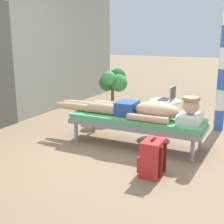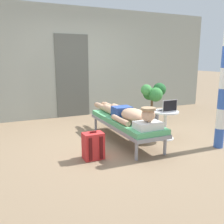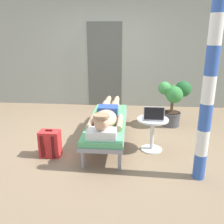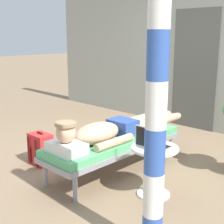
{
  "view_description": "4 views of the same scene",
  "coord_description": "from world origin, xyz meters",
  "px_view_note": "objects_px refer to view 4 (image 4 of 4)",
  "views": [
    {
      "loc": [
        -3.59,
        -1.65,
        1.48
      ],
      "look_at": [
        -0.01,
        0.12,
        0.49
      ],
      "focal_mm": 48.69,
      "sensor_mm": 36.0,
      "label": 1
    },
    {
      "loc": [
        -1.82,
        -3.95,
        1.47
      ],
      "look_at": [
        0.04,
        0.11,
        0.49
      ],
      "focal_mm": 39.75,
      "sensor_mm": 36.0,
      "label": 2
    },
    {
      "loc": [
        0.58,
        -3.97,
        1.78
      ],
      "look_at": [
        0.24,
        0.11,
        0.47
      ],
      "focal_mm": 39.62,
      "sensor_mm": 36.0,
      "label": 3
    },
    {
      "loc": [
        2.72,
        -2.84,
        1.62
      ],
      "look_at": [
        0.0,
        -0.03,
        0.68
      ],
      "focal_mm": 51.84,
      "sensor_mm": 36.0,
      "label": 4
    }
  ],
  "objects_px": {
    "backpack": "(41,149)",
    "porch_post": "(156,105)",
    "side_table": "(154,163)",
    "person_reclining": "(111,130)",
    "lounge_chair": "(115,143)",
    "laptop": "(152,143)"
  },
  "relations": [
    {
      "from": "lounge_chair",
      "to": "porch_post",
      "type": "distance_m",
      "value": 1.78
    },
    {
      "from": "side_table",
      "to": "backpack",
      "type": "height_order",
      "value": "side_table"
    },
    {
      "from": "side_table",
      "to": "porch_post",
      "type": "relative_size",
      "value": 0.23
    },
    {
      "from": "lounge_chair",
      "to": "person_reclining",
      "type": "relative_size",
      "value": 0.86
    },
    {
      "from": "porch_post",
      "to": "laptop",
      "type": "bearing_deg",
      "value": 127.93
    },
    {
      "from": "lounge_chair",
      "to": "laptop",
      "type": "relative_size",
      "value": 6.0
    },
    {
      "from": "person_reclining",
      "to": "laptop",
      "type": "relative_size",
      "value": 7.0
    },
    {
      "from": "backpack",
      "to": "porch_post",
      "type": "relative_size",
      "value": 0.18
    },
    {
      "from": "side_table",
      "to": "backpack",
      "type": "distance_m",
      "value": 1.58
    },
    {
      "from": "side_table",
      "to": "backpack",
      "type": "xyz_separation_m",
      "value": [
        -1.53,
        -0.33,
        -0.16
      ]
    },
    {
      "from": "side_table",
      "to": "person_reclining",
      "type": "bearing_deg",
      "value": 170.27
    },
    {
      "from": "laptop",
      "to": "backpack",
      "type": "xyz_separation_m",
      "value": [
        -1.53,
        -0.28,
        -0.39
      ]
    },
    {
      "from": "side_table",
      "to": "backpack",
      "type": "bearing_deg",
      "value": -167.88
    },
    {
      "from": "person_reclining",
      "to": "porch_post",
      "type": "bearing_deg",
      "value": -34.58
    },
    {
      "from": "lounge_chair",
      "to": "backpack",
      "type": "distance_m",
      "value": 0.97
    },
    {
      "from": "lounge_chair",
      "to": "side_table",
      "type": "xyz_separation_m",
      "value": [
        0.73,
        -0.18,
        0.01
      ]
    },
    {
      "from": "lounge_chair",
      "to": "person_reclining",
      "type": "bearing_deg",
      "value": -90.0
    },
    {
      "from": "person_reclining",
      "to": "porch_post",
      "type": "height_order",
      "value": "porch_post"
    },
    {
      "from": "person_reclining",
      "to": "side_table",
      "type": "relative_size",
      "value": 4.15
    },
    {
      "from": "lounge_chair",
      "to": "backpack",
      "type": "relative_size",
      "value": 4.39
    },
    {
      "from": "person_reclining",
      "to": "side_table",
      "type": "height_order",
      "value": "person_reclining"
    },
    {
      "from": "lounge_chair",
      "to": "side_table",
      "type": "distance_m",
      "value": 0.75
    }
  ]
}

